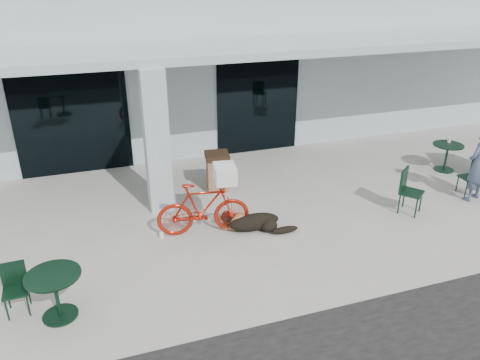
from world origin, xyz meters
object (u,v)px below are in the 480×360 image
object	(u,v)px
cafe_chair_near	(15,290)
trash_receptacle	(217,171)
cafe_table_near	(57,296)
dog	(254,221)
cafe_chair_far_a	(412,192)
cafe_chair_far_b	(469,177)
bicycle	(203,209)
cafe_table_far	(446,157)
person	(478,165)

from	to	relation	value
cafe_chair_near	trash_receptacle	world-z (taller)	trash_receptacle
cafe_table_near	dog	bearing A→B (deg)	21.75
cafe_chair_far_a	dog	bearing A→B (deg)	136.15
cafe_chair_far_a	cafe_chair_far_b	size ratio (longest dim) A/B	1.18
bicycle	cafe_chair_far_b	xyz separation A→B (m)	(6.40, -0.23, -0.13)
bicycle	cafe_table_far	size ratio (longest dim) A/B	2.39
bicycle	cafe_table_far	distance (m)	6.96
dog	trash_receptacle	bearing A→B (deg)	119.37
dog	cafe_table_near	bearing A→B (deg)	-133.80
cafe_table_near	cafe_chair_near	distance (m)	0.67
cafe_chair_far_a	cafe_chair_near	bearing A→B (deg)	148.33
dog	cafe_table_near	distance (m)	4.05
bicycle	cafe_table_far	world-z (taller)	bicycle
bicycle	cafe_chair_far_a	bearing A→B (deg)	-89.42
dog	cafe_chair_near	distance (m)	4.52
cafe_table_near	cafe_chair_near	bearing A→B (deg)	153.12
cafe_table_near	cafe_table_far	size ratio (longest dim) A/B	1.07
cafe_chair_near	cafe_chair_far_a	bearing A→B (deg)	3.98
cafe_chair_near	dog	bearing A→B (deg)	13.40
cafe_table_near	trash_receptacle	distance (m)	5.08
bicycle	cafe_chair_far_a	size ratio (longest dim) A/B	1.86
cafe_table_far	person	distance (m)	1.77
dog	cafe_chair_far_a	size ratio (longest dim) A/B	1.22
trash_receptacle	cafe_chair_far_b	bearing A→B (deg)	-20.79
cafe_chair_near	cafe_table_far	xyz separation A→B (m)	(10.22, 2.50, -0.05)
cafe_chair_near	cafe_table_far	bearing A→B (deg)	11.79
cafe_chair_far_a	cafe_chair_far_b	world-z (taller)	cafe_chair_far_a
cafe_table_near	person	distance (m)	9.12
cafe_table_near	cafe_table_far	bearing A→B (deg)	16.23
cafe_table_far	dog	bearing A→B (deg)	-167.49
cafe_table_near	cafe_chair_far_b	distance (m)	9.27
cafe_chair_far_a	cafe_table_far	bearing A→B (deg)	-2.25
cafe_chair_near	bicycle	bearing A→B (deg)	20.87
bicycle	dog	size ratio (longest dim) A/B	1.52
cafe_chair_near	cafe_chair_far_b	size ratio (longest dim) A/B	0.97
person	cafe_chair_near	bearing A→B (deg)	-12.88
cafe_table_far	trash_receptacle	world-z (taller)	trash_receptacle
cafe_chair_far_a	trash_receptacle	xyz separation A→B (m)	(-3.67, 2.48, -0.03)
cafe_table_near	person	bearing A→B (deg)	7.59
cafe_chair_far_b	person	xyz separation A→B (m)	(-0.11, -0.28, 0.45)
dog	cafe_chair_far_a	xyz separation A→B (m)	(3.49, -0.38, 0.30)
bicycle	person	world-z (taller)	person
cafe_chair_far_b	person	world-z (taller)	person
cafe_table_far	trash_receptacle	xyz separation A→B (m)	(-6.04, 0.80, 0.11)
dog	cafe_chair_far_b	bearing A→B (deg)	24.30
cafe_table_near	cafe_chair_near	size ratio (longest dim) A/B	1.00
dog	cafe_table_far	size ratio (longest dim) A/B	1.57
bicycle	cafe_chair_near	size ratio (longest dim) A/B	2.25
bicycle	trash_receptacle	world-z (taller)	bicycle
cafe_chair_far_b	cafe_chair_far_a	bearing A→B (deg)	-75.90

